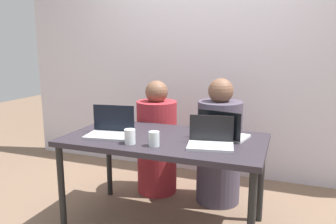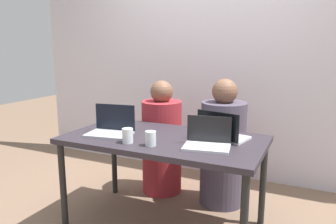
# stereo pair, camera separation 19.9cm
# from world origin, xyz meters

# --- Properties ---
(back_wall) EXTENTS (4.50, 0.10, 2.33)m
(back_wall) POSITION_xyz_m (0.00, 1.29, 1.16)
(back_wall) COLOR silver
(back_wall) RESTS_ON ground
(desk) EXTENTS (1.50, 0.80, 0.74)m
(desk) POSITION_xyz_m (0.00, 0.00, 0.67)
(desk) COLOR #2B252D
(desk) RESTS_ON ground
(person_on_left) EXTENTS (0.47, 0.47, 1.10)m
(person_on_left) POSITION_xyz_m (-0.30, 0.59, 0.49)
(person_on_left) COLOR maroon
(person_on_left) RESTS_ON ground
(person_on_right) EXTENTS (0.48, 0.48, 1.14)m
(person_on_right) POSITION_xyz_m (0.30, 0.59, 0.51)
(person_on_right) COLOR #483F50
(person_on_right) RESTS_ON ground
(laptop_front_right) EXTENTS (0.34, 0.26, 0.20)m
(laptop_front_right) POSITION_xyz_m (0.38, -0.10, 0.78)
(laptop_front_right) COLOR silver
(laptop_front_right) RESTS_ON desk
(laptop_back_right) EXTENTS (0.38, 0.30, 0.22)m
(laptop_back_right) POSITION_xyz_m (0.42, 0.13, 0.78)
(laptop_back_right) COLOR silver
(laptop_back_right) RESTS_ON desk
(laptop_front_left) EXTENTS (0.37, 0.28, 0.22)m
(laptop_front_left) POSITION_xyz_m (-0.41, -0.10, 0.78)
(laptop_front_left) COLOR #B2B3BA
(laptop_front_left) RESTS_ON desk
(water_glass_left) EXTENTS (0.08, 0.08, 0.11)m
(water_glass_left) POSITION_xyz_m (-0.17, -0.24, 0.78)
(water_glass_left) COLOR white
(water_glass_left) RESTS_ON desk
(water_glass_center) EXTENTS (0.08, 0.08, 0.10)m
(water_glass_center) POSITION_xyz_m (0.01, -0.23, 0.78)
(water_glass_center) COLOR silver
(water_glass_center) RESTS_ON desk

